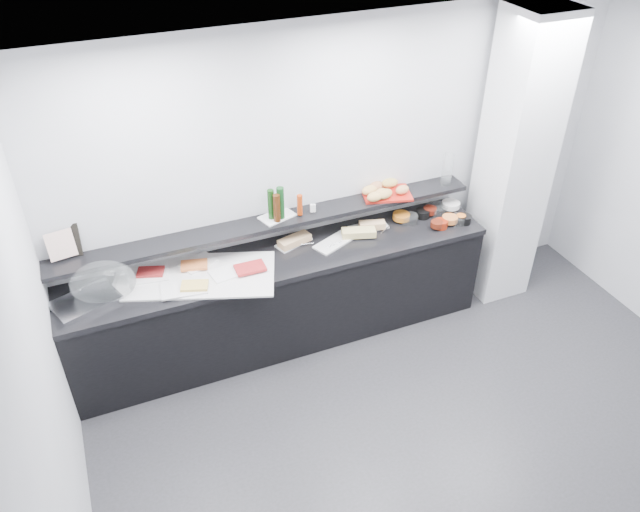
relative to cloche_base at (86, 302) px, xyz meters
name	(u,v)px	position (x,y,z in m)	size (l,w,h in m)	color
ground	(451,458)	(2.24, -1.68, -0.92)	(5.00, 5.00, 0.00)	#2D2D30
back_wall	(344,177)	(2.24, 0.32, 0.43)	(5.00, 0.02, 2.70)	silver
ceiling	(519,111)	(2.24, -1.68, 1.78)	(5.00, 5.00, 0.00)	white
column	(514,163)	(3.74, -0.03, 0.43)	(0.50, 0.50, 2.70)	white
buffet_cabinet	(282,301)	(1.54, 0.02, -0.50)	(3.60, 0.60, 0.85)	black
counter_top	(281,259)	(1.54, 0.02, -0.05)	(3.62, 0.62, 0.05)	black
wall_shelf	(272,222)	(1.54, 0.20, 0.21)	(3.60, 0.25, 0.04)	black
cloche_base	(86,302)	(0.00, 0.00, 0.00)	(0.46, 0.31, 0.04)	#B9BAC0
cloche_dome	(103,283)	(0.15, 0.04, 0.11)	(0.49, 0.32, 0.34)	white
linen_runner	(195,276)	(0.83, 0.02, -0.01)	(1.25, 0.59, 0.01)	silver
platter_meat_a	(148,275)	(0.49, 0.15, 0.00)	(0.32, 0.21, 0.01)	white
food_meat_a	(151,272)	(0.51, 0.16, 0.02)	(0.20, 0.13, 0.02)	maroon
platter_salmon	(198,263)	(0.89, 0.16, 0.00)	(0.27, 0.18, 0.01)	white
food_salmon	(194,265)	(0.85, 0.12, 0.02)	(0.21, 0.13, 0.02)	orange
platter_cheese	(184,288)	(0.71, -0.12, 0.00)	(0.34, 0.23, 0.01)	white
food_cheese	(195,286)	(0.79, -0.15, 0.02)	(0.20, 0.13, 0.02)	#E0BB57
platter_meat_b	(228,272)	(1.08, -0.06, 0.00)	(0.27, 0.18, 0.01)	white
food_meat_b	(250,268)	(1.25, -0.09, 0.02)	(0.24, 0.15, 0.02)	maroon
sandwich_plate_left	(294,243)	(1.71, 0.16, -0.01)	(0.31, 0.13, 0.01)	white
sandwich_food_left	(295,240)	(1.71, 0.14, 0.02)	(0.29, 0.11, 0.06)	tan
tongs_left	(304,244)	(1.78, 0.09, 0.00)	(0.01, 0.01, 0.16)	#B6B8BE
sandwich_plate_mid	(335,242)	(2.04, 0.03, -0.01)	(0.39, 0.17, 0.01)	silver
sandwich_food_mid	(359,233)	(2.26, 0.04, 0.02)	(0.29, 0.11, 0.06)	#D0BA6D
tongs_mid	(334,245)	(2.01, -0.02, 0.00)	(0.01, 0.01, 0.16)	silver
sandwich_plate_right	(369,227)	(2.41, 0.13, -0.01)	(0.34, 0.15, 0.01)	silver
sandwich_food_right	(372,225)	(2.42, 0.10, 0.02)	(0.23, 0.09, 0.06)	#DDAB74
tongs_right	(385,229)	(2.52, 0.03, 0.00)	(0.01, 0.01, 0.16)	silver
bowl_glass_fruit	(409,219)	(2.78, 0.08, 0.02)	(0.16, 0.16, 0.07)	white
fill_glass_fruit	(401,216)	(2.73, 0.13, 0.03)	(0.15, 0.15, 0.05)	#C76E1B
bowl_black_jam	(423,214)	(2.94, 0.11, 0.02)	(0.13, 0.13, 0.07)	black
fill_black_jam	(430,210)	(3.02, 0.12, 0.03)	(0.12, 0.12, 0.05)	#56160C
bowl_glass_cream	(436,209)	(3.10, 0.13, 0.02)	(0.19, 0.19, 0.07)	white
fill_glass_cream	(451,205)	(3.25, 0.13, 0.03)	(0.16, 0.16, 0.05)	white
bowl_red_jam	(441,224)	(3.00, -0.10, 0.02)	(0.12, 0.12, 0.07)	maroon
fill_red_jam	(437,224)	(2.95, -0.11, 0.03)	(0.11, 0.11, 0.05)	#4E180B
bowl_glass_salmon	(458,220)	(3.17, -0.10, 0.02)	(0.14, 0.14, 0.07)	silver
fill_glass_salmon	(450,219)	(3.10, -0.08, 0.03)	(0.14, 0.14, 0.05)	orange
bowl_black_fruit	(464,219)	(3.23, -0.11, 0.02)	(0.13, 0.13, 0.07)	black
fill_black_fruit	(461,218)	(3.21, -0.10, 0.03)	(0.09, 0.09, 0.05)	orange
framed_print	(65,240)	(-0.05, 0.32, 0.36)	(0.22, 0.02, 0.26)	black
print_art	(61,245)	(-0.07, 0.27, 0.36)	(0.20, 0.00, 0.22)	beige
condiment_tray	(277,216)	(1.60, 0.23, 0.24)	(0.29, 0.18, 0.01)	white
bottle_green_a	(271,204)	(1.55, 0.21, 0.37)	(0.05, 0.05, 0.26)	#0F330E
bottle_brown	(277,208)	(1.58, 0.16, 0.36)	(0.06, 0.06, 0.24)	#3B1D0A
bottle_green_b	(281,203)	(1.62, 0.19, 0.38)	(0.06, 0.06, 0.28)	#0F3916
bottle_hot	(300,205)	(1.78, 0.18, 0.33)	(0.05, 0.05, 0.18)	#A1310B
shaker_salt	(314,208)	(1.91, 0.17, 0.28)	(0.03, 0.03, 0.07)	white
shaker_pepper	(312,208)	(1.89, 0.18, 0.28)	(0.03, 0.03, 0.07)	white
bread_tray	(386,194)	(2.61, 0.21, 0.24)	(0.42, 0.29, 0.02)	#B61D13
bread_roll_nw	(369,190)	(2.46, 0.24, 0.29)	(0.15, 0.09, 0.08)	tan
bread_roll_n	(376,187)	(2.53, 0.28, 0.29)	(0.15, 0.10, 0.08)	#AF6E43
bread_roll_ne	(390,183)	(2.68, 0.29, 0.29)	(0.16, 0.10, 0.08)	#B09243
bread_roll_sw	(375,197)	(2.45, 0.13, 0.29)	(0.15, 0.10, 0.08)	tan
bread_roll_s	(385,194)	(2.55, 0.14, 0.29)	(0.15, 0.10, 0.08)	#B78F46
bread_roll_se	(402,190)	(2.72, 0.14, 0.29)	(0.13, 0.08, 0.08)	#BC7A47
bread_roll_midw	(381,193)	(2.52, 0.16, 0.29)	(0.14, 0.09, 0.08)	#BB8A47
carafe	(447,169)	(3.19, 0.18, 0.38)	(0.10, 0.10, 0.30)	white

